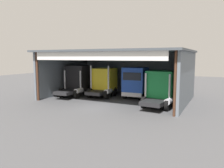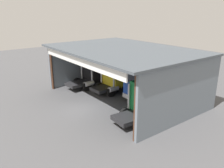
# 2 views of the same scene
# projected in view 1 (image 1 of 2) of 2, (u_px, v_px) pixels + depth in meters

# --- Properties ---
(ground_plane) EXTENTS (80.00, 80.00, 0.00)m
(ground_plane) POSITION_uv_depth(u_px,v_px,m) (95.00, 107.00, 20.62)
(ground_plane) COLOR #4C4C4F
(ground_plane) RESTS_ON ground
(workshop_shed) EXTENTS (15.58, 10.95, 5.39)m
(workshop_shed) POSITION_uv_depth(u_px,v_px,m) (121.00, 65.00, 25.54)
(workshop_shed) COLOR slate
(workshop_shed) RESTS_ON ground
(truck_black_center_left_bay) EXTENTS (2.76, 5.17, 3.66)m
(truck_black_center_left_bay) POSITION_uv_depth(u_px,v_px,m) (77.00, 80.00, 26.90)
(truck_black_center_left_bay) COLOR black
(truck_black_center_left_bay) RESTS_ON ground
(truck_yellow_center_right_bay) EXTENTS (2.77, 4.42, 3.71)m
(truck_yellow_center_right_bay) POSITION_uv_depth(u_px,v_px,m) (104.00, 82.00, 26.19)
(truck_yellow_center_right_bay) COLOR yellow
(truck_yellow_center_right_bay) RESTS_ON ground
(truck_blue_yard_outside) EXTENTS (2.64, 4.59, 3.53)m
(truck_blue_yard_outside) POSITION_uv_depth(u_px,v_px,m) (136.00, 82.00, 24.87)
(truck_blue_yard_outside) COLOR #1E47B7
(truck_blue_yard_outside) RESTS_ON ground
(truck_green_center_bay) EXTENTS (2.74, 4.80, 3.39)m
(truck_green_center_bay) POSITION_uv_depth(u_px,v_px,m) (161.00, 88.00, 20.87)
(truck_green_center_bay) COLOR #197F3D
(truck_green_center_bay) RESTS_ON ground
(oil_drum) EXTENTS (0.58, 0.58, 0.87)m
(oil_drum) POSITION_uv_depth(u_px,v_px,m) (130.00, 90.00, 28.61)
(oil_drum) COLOR #197233
(oil_drum) RESTS_ON ground
(tool_cart) EXTENTS (0.90, 0.60, 1.00)m
(tool_cart) POSITION_uv_depth(u_px,v_px,m) (150.00, 91.00, 27.31)
(tool_cart) COLOR #1E59A5
(tool_cart) RESTS_ON ground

